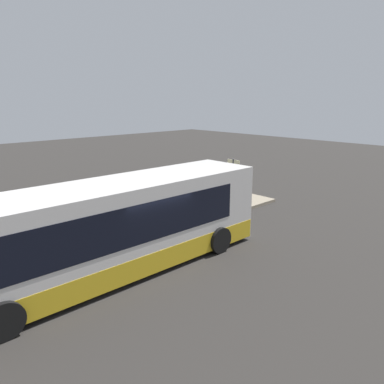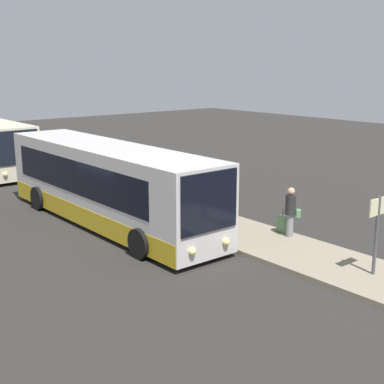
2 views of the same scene
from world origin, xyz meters
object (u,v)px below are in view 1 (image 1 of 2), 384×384
(bus_lead, at_px, (106,232))
(passenger_boarding, at_px, (92,215))
(suitcase, at_px, (161,206))
(sign_post, at_px, (233,173))
(passenger_waiting, at_px, (171,192))
(passenger_with_bags, at_px, (106,211))

(bus_lead, distance_m, passenger_boarding, 3.09)
(suitcase, height_order, sign_post, sign_post)
(bus_lead, relative_size, passenger_waiting, 6.80)
(bus_lead, relative_size, passenger_boarding, 6.40)
(passenger_boarding, relative_size, sign_post, 0.81)
(passenger_boarding, distance_m, sign_post, 8.37)
(sign_post, bearing_deg, suitcase, 166.74)
(passenger_waiting, relative_size, suitcase, 2.09)
(bus_lead, height_order, sign_post, bus_lead)
(passenger_boarding, xyz_separation_m, sign_post, (8.36, 0.01, 0.48))
(passenger_waiting, distance_m, suitcase, 0.82)
(passenger_with_bags, distance_m, sign_post, 7.62)
(passenger_boarding, bearing_deg, sign_post, 58.09)
(passenger_waiting, bearing_deg, suitcase, -151.89)
(bus_lead, height_order, passenger_boarding, bus_lead)
(passenger_waiting, height_order, sign_post, sign_post)
(bus_lead, bearing_deg, passenger_with_bags, 59.37)
(bus_lead, xyz_separation_m, sign_post, (9.43, 2.89, 0.14))
(passenger_with_bags, bearing_deg, sign_post, -7.36)
(passenger_boarding, relative_size, suitcase, 2.22)
(suitcase, bearing_deg, passenger_boarding, -166.68)
(passenger_with_bags, bearing_deg, suitcase, 7.05)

